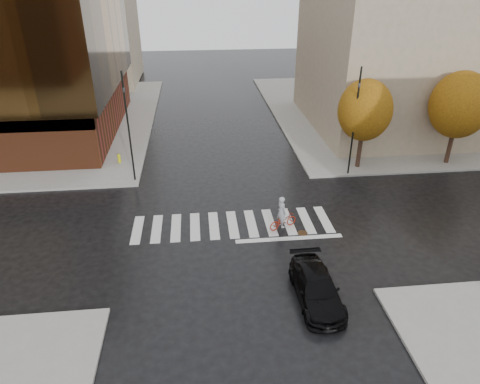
# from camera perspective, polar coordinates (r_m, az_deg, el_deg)

# --- Properties ---
(ground) EXTENTS (120.00, 120.00, 0.00)m
(ground) POSITION_cam_1_polar(r_m,az_deg,el_deg) (24.71, -0.89, -4.96)
(ground) COLOR black
(ground) RESTS_ON ground
(sidewalk_ne) EXTENTS (30.00, 30.00, 0.15)m
(sidewalk_ne) POSITION_cam_1_polar(r_m,az_deg,el_deg) (49.36, 22.11, 10.18)
(sidewalk_ne) COLOR gray
(sidewalk_ne) RESTS_ON ground
(crosswalk) EXTENTS (12.00, 3.00, 0.01)m
(crosswalk) POSITION_cam_1_polar(r_m,az_deg,el_deg) (25.13, -0.99, -4.33)
(crosswalk) COLOR silver
(crosswalk) RESTS_ON ground
(building_ne_tan) EXTENTS (16.00, 16.00, 18.00)m
(building_ne_tan) POSITION_cam_1_polar(r_m,az_deg,el_deg) (42.34, 21.77, 20.31)
(building_ne_tan) COLOR gray
(building_ne_tan) RESTS_ON sidewalk_ne
(tree_ne_a) EXTENTS (3.80, 3.80, 6.50)m
(tree_ne_a) POSITION_cam_1_polar(r_m,az_deg,el_deg) (31.76, 16.33, 10.41)
(tree_ne_a) COLOR #322216
(tree_ne_a) RESTS_ON sidewalk_ne
(tree_ne_b) EXTENTS (4.20, 4.20, 6.89)m
(tree_ne_b) POSITION_cam_1_polar(r_m,az_deg,el_deg) (34.93, 27.26, 10.27)
(tree_ne_b) COLOR #322216
(tree_ne_b) RESTS_ON sidewalk_ne
(sedan) EXTENTS (1.89, 4.49, 1.29)m
(sedan) POSITION_cam_1_polar(r_m,az_deg,el_deg) (19.92, 10.13, -12.46)
(sedan) COLOR black
(sedan) RESTS_ON ground
(cyclist) EXTENTS (1.88, 1.30, 2.03)m
(cyclist) POSITION_cam_1_polar(r_m,az_deg,el_deg) (24.58, 5.68, -3.40)
(cyclist) COLOR maroon
(cyclist) RESTS_ON ground
(traffic_light_nw) EXTENTS (0.21, 0.18, 7.54)m
(traffic_light_nw) POSITION_cam_1_polar(r_m,az_deg,el_deg) (29.30, -14.76, 9.21)
(traffic_light_nw) COLOR black
(traffic_light_nw) RESTS_ON sidewalk_nw
(traffic_light_ne) EXTENTS (0.20, 0.23, 7.57)m
(traffic_light_ne) POSITION_cam_1_polar(r_m,az_deg,el_deg) (30.38, 15.13, 9.86)
(traffic_light_ne) COLOR black
(traffic_light_ne) RESTS_ON sidewalk_ne
(fire_hydrant) EXTENTS (0.25, 0.25, 0.70)m
(fire_hydrant) POSITION_cam_1_polar(r_m,az_deg,el_deg) (33.81, -15.83, 4.41)
(fire_hydrant) COLOR #C6C80B
(fire_hydrant) RESTS_ON sidewalk_nw
(manhole) EXTENTS (0.69, 0.69, 0.01)m
(manhole) POSITION_cam_1_polar(r_m,az_deg,el_deg) (24.61, 8.33, -5.44)
(manhole) COLOR #422C17
(manhole) RESTS_ON ground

